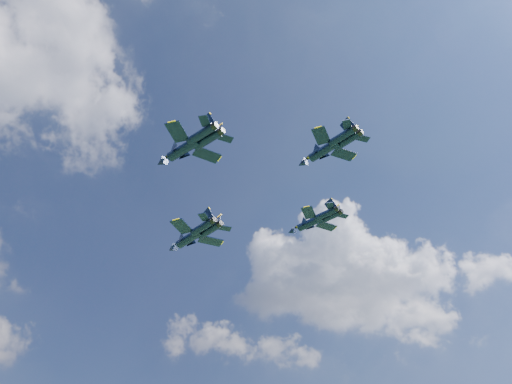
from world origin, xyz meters
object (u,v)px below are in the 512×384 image
at_px(jet_lead, 188,239).
at_px(jet_right, 309,223).
at_px(jet_left, 182,150).
at_px(jet_slot, 322,151).

xyz_separation_m(jet_lead, jet_right, (19.62, -18.76, 2.91)).
distance_m(jet_lead, jet_left, 28.71).
bearing_deg(jet_right, jet_slot, -138.04).
height_order(jet_lead, jet_right, jet_right).
bearing_deg(jet_right, jet_left, 177.48).
xyz_separation_m(jet_right, jet_slot, (-14.86, -18.59, -0.09)).
height_order(jet_right, jet_slot, jet_right).
bearing_deg(jet_slot, jet_right, 45.53).
distance_m(jet_left, jet_right, 36.91).
bearing_deg(jet_lead, jet_slot, -87.72).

